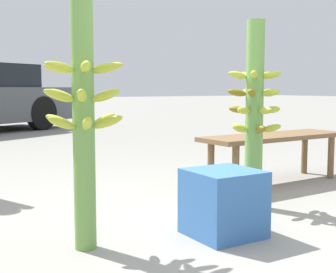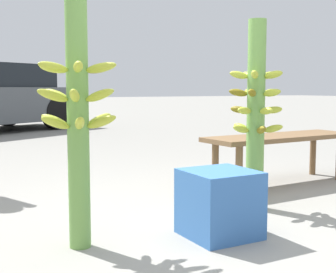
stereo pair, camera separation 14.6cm
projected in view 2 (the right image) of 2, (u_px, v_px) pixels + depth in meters
ground_plane at (185, 234)px, 2.78m from camera, size 80.00×80.00×0.00m
banana_stalk_left at (78, 113)px, 2.49m from camera, size 0.46×0.45×1.40m
banana_stalk_center at (256, 112)px, 3.32m from camera, size 0.39×0.39×1.35m
market_bench at (280, 142)px, 4.23m from camera, size 1.51×0.51×0.45m
produce_crate at (219, 203)px, 2.73m from camera, size 0.39×0.39×0.39m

